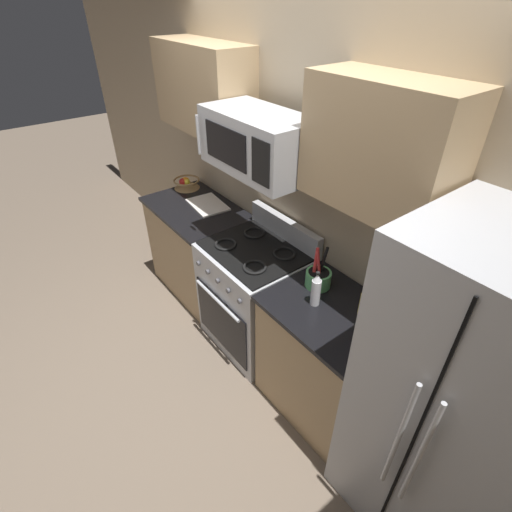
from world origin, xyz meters
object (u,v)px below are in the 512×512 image
object	(u,v)px
fruit_basket	(186,183)
bottle_vinegar	(316,290)
range_oven	(255,295)
apple_loose	(185,184)
utensil_crock	(318,278)
refrigerator	(455,403)
bottle_oil	(364,302)
microwave	(258,142)
cutting_board	(208,205)

from	to	relation	value
fruit_basket	bottle_vinegar	xyz separation A→B (m)	(1.98, -0.19, 0.06)
range_oven	apple_loose	distance (m)	1.40
fruit_basket	utensil_crock	bearing A→B (deg)	-1.57
fruit_basket	apple_loose	distance (m)	0.02
utensil_crock	fruit_basket	xyz separation A→B (m)	(-1.86, 0.05, -0.01)
refrigerator	bottle_vinegar	distance (m)	0.92
bottle_oil	microwave	bearing A→B (deg)	-174.82
refrigerator	utensil_crock	xyz separation A→B (m)	(-1.03, 0.11, 0.06)
range_oven	cutting_board	xyz separation A→B (m)	(-0.85, 0.11, 0.45)
utensil_crock	fruit_basket	bearing A→B (deg)	178.43
refrigerator	bottle_oil	xyz separation A→B (m)	(-0.67, 0.13, 0.09)
utensil_crock	bottle_oil	bearing A→B (deg)	3.68
cutting_board	bottle_oil	distance (m)	1.78
apple_loose	bottle_oil	size ratio (longest dim) A/B	0.38
apple_loose	bottle_oil	world-z (taller)	bottle_oil
cutting_board	bottle_vinegar	distance (m)	1.55
fruit_basket	range_oven	bearing A→B (deg)	-6.24
microwave	fruit_basket	world-z (taller)	microwave
range_oven	cutting_board	bearing A→B (deg)	172.79
fruit_basket	cutting_board	bearing A→B (deg)	-4.36
bottle_vinegar	apple_loose	bearing A→B (deg)	174.55
microwave	bottle_oil	bearing A→B (deg)	5.18
fruit_basket	bottle_vinegar	distance (m)	1.99
bottle_oil	refrigerator	bearing A→B (deg)	-10.93
range_oven	fruit_basket	world-z (taller)	range_oven
fruit_basket	refrigerator	bearing A→B (deg)	-3.13
bottle_vinegar	fruit_basket	bearing A→B (deg)	174.42
range_oven	refrigerator	bearing A→B (deg)	-0.62
utensil_crock	apple_loose	bearing A→B (deg)	178.53
range_oven	bottle_oil	bearing A→B (deg)	6.92
utensil_crock	apple_loose	size ratio (longest dim) A/B	3.89
fruit_basket	bottle_oil	size ratio (longest dim) A/B	1.24
apple_loose	bottle_oil	xyz separation A→B (m)	(2.24, -0.02, 0.05)
range_oven	refrigerator	world-z (taller)	refrigerator
utensil_crock	refrigerator	bearing A→B (deg)	-5.91
range_oven	fruit_basket	size ratio (longest dim) A/B	4.27
refrigerator	fruit_basket	xyz separation A→B (m)	(-2.89, 0.16, 0.05)
refrigerator	cutting_board	bearing A→B (deg)	177.09
refrigerator	microwave	world-z (taller)	microwave
microwave	cutting_board	xyz separation A→B (m)	(-0.85, 0.08, -0.82)
cutting_board	utensil_crock	bearing A→B (deg)	-0.70
cutting_board	bottle_oil	size ratio (longest dim) A/B	1.90
fruit_basket	bottle_vinegar	size ratio (longest dim) A/B	1.03
refrigerator	bottle_oil	distance (m)	0.69
fruit_basket	cutting_board	world-z (taller)	fruit_basket
range_oven	refrigerator	size ratio (longest dim) A/B	0.60
range_oven	bottle_vinegar	bearing A→B (deg)	-4.34
range_oven	apple_loose	size ratio (longest dim) A/B	13.91
microwave	apple_loose	world-z (taller)	microwave
microwave	fruit_basket	size ratio (longest dim) A/B	3.07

